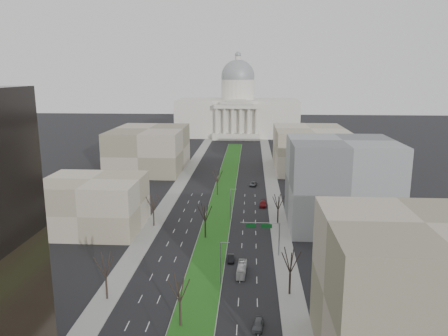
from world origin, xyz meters
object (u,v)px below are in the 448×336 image
at_px(car_grey_near, 258,324).
at_px(car_black, 231,258).
at_px(car_red, 263,204).
at_px(box_van, 242,269).
at_px(car_grey_far, 253,184).

xyz_separation_m(car_grey_near, car_black, (-5.84, 26.20, -0.04)).
xyz_separation_m(car_grey_near, car_red, (2.46, 68.00, 0.08)).
distance_m(car_grey_near, car_red, 68.04).
relative_size(car_black, box_van, 0.56).
bearing_deg(box_van, car_red, 86.45).
bearing_deg(car_black, car_grey_near, -80.73).
bearing_deg(car_red, car_grey_near, -88.58).
distance_m(car_grey_far, box_van, 73.66).
bearing_deg(car_red, car_black, -97.73).
bearing_deg(car_grey_near, box_van, 107.52).
height_order(car_grey_near, car_black, car_grey_near).
relative_size(car_black, car_grey_far, 0.81).
relative_size(car_grey_near, car_black, 1.02).
height_order(car_red, car_grey_far, car_red).
xyz_separation_m(car_grey_near, car_grey_far, (-0.57, 93.52, -0.01)).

